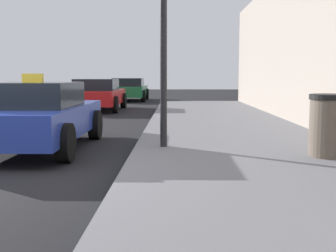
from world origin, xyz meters
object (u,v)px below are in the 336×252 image
Objects in this scene: trash_bin at (331,125)px; car_blue at (37,115)px; car_red at (97,94)px; car_green at (129,89)px.

car_blue reaches higher than trash_bin.
car_red is at bearing 117.21° from trash_bin.
car_blue is at bearing 164.10° from trash_bin.
car_blue is at bearing -86.64° from car_red.
trash_bin is at bearing -15.90° from car_blue.
car_red is (-0.55, 9.41, 0.00)m from car_blue.
trash_bin is 0.22× the size of car_green.
car_blue reaches higher than car_green.
car_blue is (-5.02, 1.43, 0.01)m from trash_bin.
car_red and car_green have the same top height.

